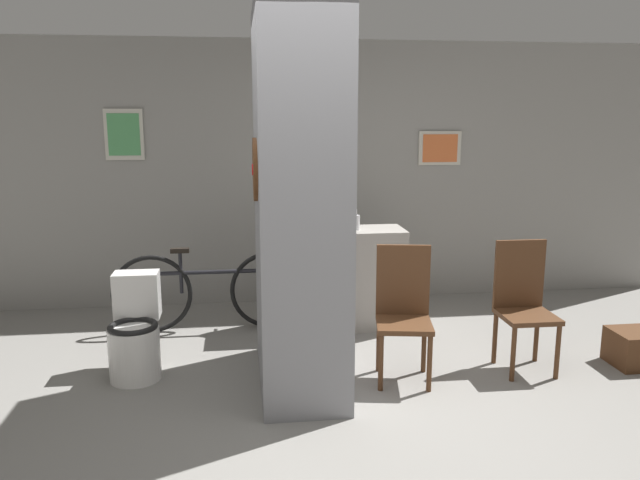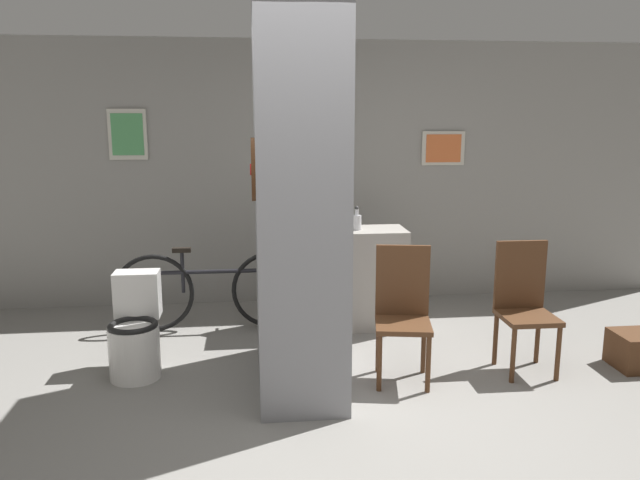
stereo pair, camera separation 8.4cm
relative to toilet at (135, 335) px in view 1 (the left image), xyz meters
The scene contains 11 objects.
ground_plane 1.60m from the toilet, 33.52° to the right, with size 14.00×14.00×0.00m, color gray.
wall_back 2.41m from the toilet, 53.40° to the left, with size 8.00×0.09×2.60m.
pillar_center 1.56m from the toilet, 11.31° to the right, with size 0.60×1.26×2.60m.
counter_shelf 1.85m from the toilet, 28.42° to the left, with size 1.21×0.44×0.89m.
toilet is the anchor object (origin of this frame).
chair_near_pillar 1.96m from the toilet, ahead, with size 0.45×0.45×0.97m.
chair_by_doorway 2.89m from the toilet, ahead, with size 0.39×0.39×0.97m.
bicycle 1.06m from the toilet, 60.91° to the left, with size 1.72×0.42×0.75m.
bottle_tall 2.02m from the toilet, 29.04° to the left, with size 0.07×0.07×0.26m.
bottle_short 2.08m from the toilet, 25.66° to the left, with size 0.09×0.09×0.21m.
floor_crate 3.77m from the toilet, ahead, with size 0.34×0.34×0.27m.
Camera 1 is at (-0.52, -3.59, 1.90)m, focal length 35.00 mm.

